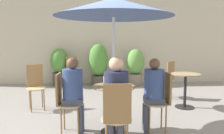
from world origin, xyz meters
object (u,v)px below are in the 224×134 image
object	(u,v)px
beer_glass_2	(122,81)
bistro_chair_4	(36,83)
cafe_table_far	(185,84)
potted_plant_0	(59,65)
seated_person_1	(116,96)
beer_glass_0	(112,79)
bistro_chair_3	(168,76)
umbrella	(114,8)
bistro_chair_1	(117,113)
bistro_chair_5	(72,69)
potted_plant_1	(98,63)
cafe_table_near	(114,99)
beer_glass_1	(106,82)
potted_plant_2	(135,66)
bistro_chair_2	(162,97)
bistro_chair_0	(64,98)
seated_person_0	(74,88)
seated_person_2	(153,88)

from	to	relation	value
beer_glass_2	bistro_chair_4	bearing A→B (deg)	140.01
cafe_table_far	potted_plant_0	size ratio (longest dim) A/B	0.62
seated_person_1	beer_glass_0	size ratio (longest dim) A/B	7.73
bistro_chair_3	beer_glass_2	size ratio (longest dim) A/B	5.00
bistro_chair_3	umbrella	size ratio (longest dim) A/B	0.46
bistro_chair_1	bistro_chair_5	distance (m)	4.42
bistro_chair_5	seated_person_1	bearing A→B (deg)	-93.65
potted_plant_0	potted_plant_1	distance (m)	1.27
cafe_table_near	umbrella	world-z (taller)	umbrella
beer_glass_2	beer_glass_1	bearing A→B (deg)	177.34
cafe_table_far	beer_glass_2	distance (m)	2.02
beer_glass_1	cafe_table_far	bearing A→B (deg)	35.77
potted_plant_0	cafe_table_near	bearing A→B (deg)	-68.76
beer_glass_0	potted_plant_2	xyz separation A→B (m)	(1.00, 3.54, -0.18)
cafe_table_near	bistro_chair_3	bearing A→B (deg)	52.90
bistro_chair_1	potted_plant_0	xyz separation A→B (m)	(-1.46, 4.58, 0.09)
bistro_chair_1	beer_glass_2	size ratio (longest dim) A/B	5.00
potted_plant_0	potted_plant_2	xyz separation A→B (m)	(2.46, -0.14, -0.00)
bistro_chair_4	bistro_chair_2	bearing A→B (deg)	-52.05
bistro_chair_3	potted_plant_1	size ratio (longest dim) A/B	0.70
bistro_chair_4	beer_glass_0	size ratio (longest dim) A/B	5.87
potted_plant_0	umbrella	xyz separation A→B (m)	(1.48, -3.82, 1.28)
bistro_chair_1	beer_glass_2	bearing A→B (deg)	-100.04
bistro_chair_2	potted_plant_0	distance (m)	4.45
cafe_table_far	potted_plant_0	distance (m)	4.08
bistro_chair_0	beer_glass_1	bearing A→B (deg)	-96.68
cafe_table_far	bistro_chair_0	xyz separation A→B (m)	(-2.41, -1.18, 0.05)
beer_glass_0	potted_plant_2	distance (m)	3.68
potted_plant_1	bistro_chair_2	bearing A→B (deg)	-75.09
seated_person_1	beer_glass_0	distance (m)	0.77
bistro_chair_5	cafe_table_near	bearing A→B (deg)	-91.09
bistro_chair_2	bistro_chair_3	world-z (taller)	same
bistro_chair_4	seated_person_0	world-z (taller)	seated_person_0
seated_person_1	potted_plant_0	distance (m)	4.67
beer_glass_1	umbrella	distance (m)	1.11
cafe_table_far	seated_person_2	world-z (taller)	seated_person_2
bistro_chair_4	seated_person_1	distance (m)	2.49
cafe_table_near	potted_plant_0	xyz separation A→B (m)	(-1.48, 3.82, 0.11)
seated_person_0	potted_plant_0	world-z (taller)	potted_plant_0
beer_glass_0	potted_plant_0	world-z (taller)	potted_plant_0
bistro_chair_4	cafe_table_near	bearing A→B (deg)	-62.37
bistro_chair_2	seated_person_1	world-z (taller)	seated_person_1
bistro_chair_4	beer_glass_1	bearing A→B (deg)	-66.29
seated_person_2	beer_glass_0	distance (m)	0.67
cafe_table_near	seated_person_1	distance (m)	0.65
beer_glass_1	umbrella	size ratio (longest dim) A/B	0.08
bistro_chair_0	cafe_table_near	bearing A→B (deg)	-90.00
bistro_chair_4	seated_person_0	xyz separation A→B (m)	(0.94, -1.31, 0.15)
beer_glass_0	seated_person_1	bearing A→B (deg)	-89.55
bistro_chair_2	potted_plant_1	distance (m)	3.86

